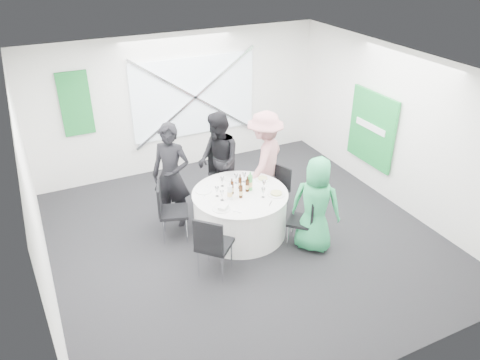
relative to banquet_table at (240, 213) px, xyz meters
name	(u,v)px	position (x,y,z in m)	size (l,w,h in m)	color
floor	(245,238)	(0.00, -0.20, -0.38)	(6.00, 6.00, 0.00)	black
ceiling	(246,71)	(0.00, -0.20, 2.42)	(6.00, 6.00, 0.00)	silver
wall_back	(180,103)	(0.00, 2.80, 1.02)	(6.00, 6.00, 0.00)	white
wall_front	(378,282)	(0.00, -3.20, 1.02)	(6.00, 6.00, 0.00)	white
wall_left	(34,208)	(-3.00, -0.20, 1.02)	(6.00, 6.00, 0.00)	white
wall_right	(398,130)	(3.00, -0.20, 1.02)	(6.00, 6.00, 0.00)	white
window_panel	(194,97)	(0.30, 2.76, 1.12)	(2.60, 0.03, 1.60)	silver
window_brace_a	(195,97)	(0.30, 2.72, 1.12)	(0.05, 0.05, 3.16)	silver
window_brace_b	(195,97)	(0.30, 2.72, 1.12)	(0.05, 0.05, 3.16)	silver
green_banner	(76,104)	(-2.00, 2.75, 1.32)	(0.55, 0.04, 1.20)	#156A28
green_sign	(372,129)	(2.94, 0.40, 0.82)	(0.05, 1.20, 1.40)	#198E39
banquet_table	(240,213)	(0.00, 0.00, 0.00)	(1.56, 1.56, 0.76)	silver
chair_back	(222,169)	(0.18, 1.16, 0.23)	(0.53, 0.54, 1.03)	black
chair_back_left	(168,207)	(-1.11, 0.37, 0.21)	(0.58, 0.57, 1.00)	black
chair_back_right	(279,186)	(0.95, 0.37, 0.10)	(0.49, 0.48, 0.82)	black
chair_front_right	(307,217)	(0.79, -0.77, 0.14)	(0.57, 0.57, 0.89)	black
chair_front_left	(212,242)	(-0.84, -0.83, 0.22)	(0.65, 0.65, 1.02)	black
person_man_back_left	(171,176)	(-0.89, 0.78, 0.53)	(0.66, 0.44, 1.82)	black
person_man_back	(218,161)	(0.06, 1.01, 0.50)	(0.86, 0.47, 1.76)	black
person_woman_pink	(264,160)	(0.81, 0.67, 0.51)	(1.15, 0.54, 1.78)	tan
person_woman_green	(316,205)	(0.87, -0.87, 0.41)	(0.77, 0.50, 1.57)	#2BA15E
plate_back	(232,178)	(0.09, 0.52, 0.39)	(0.28, 0.28, 0.01)	white
plate_back_left	(203,191)	(-0.51, 0.32, 0.39)	(0.27, 0.27, 0.01)	white
plate_back_right	(263,179)	(0.54, 0.24, 0.40)	(0.25, 0.25, 0.04)	white
plate_front_right	(276,194)	(0.50, -0.29, 0.40)	(0.28, 0.28, 0.04)	white
plate_front_left	(221,208)	(-0.47, -0.31, 0.39)	(0.28, 0.28, 0.01)	white
napkin	(223,207)	(-0.44, -0.33, 0.42)	(0.17, 0.11, 0.05)	silver
beer_bottle_a	(232,188)	(-0.13, 0.03, 0.49)	(0.06, 0.06, 0.28)	#3B1C0A
beer_bottle_b	(240,183)	(0.07, 0.14, 0.48)	(0.06, 0.06, 0.26)	#3B1C0A
beer_bottle_c	(247,186)	(0.13, 0.00, 0.48)	(0.06, 0.06, 0.27)	#3B1C0A
beer_bottle_d	(241,192)	(-0.05, -0.13, 0.48)	(0.06, 0.06, 0.27)	#3B1C0A
green_water_bottle	(250,183)	(0.20, 0.03, 0.51)	(0.08, 0.08, 0.32)	green
clear_water_bottle	(230,193)	(-0.22, -0.10, 0.50)	(0.08, 0.08, 0.30)	silver
wine_glass_a	(244,175)	(0.23, 0.31, 0.50)	(0.07, 0.07, 0.17)	white
wine_glass_b	(263,190)	(0.27, -0.28, 0.50)	(0.07, 0.07, 0.17)	white
wine_glass_c	(236,176)	(0.08, 0.33, 0.50)	(0.07, 0.07, 0.17)	white
wine_glass_d	(222,179)	(-0.16, 0.34, 0.50)	(0.07, 0.07, 0.17)	white
wine_glass_e	(222,193)	(-0.35, -0.08, 0.50)	(0.07, 0.07, 0.17)	white
wine_glass_f	(217,189)	(-0.37, 0.07, 0.50)	(0.07, 0.07, 0.17)	white
wine_glass_g	(264,183)	(0.40, -0.07, 0.50)	(0.07, 0.07, 0.17)	white
fork_a	(217,208)	(-0.51, -0.26, 0.38)	(0.01, 0.15, 0.01)	silver
knife_a	(237,212)	(-0.28, -0.50, 0.38)	(0.01, 0.15, 0.01)	silver
fork_b	(207,188)	(-0.42, 0.39, 0.38)	(0.01, 0.15, 0.01)	silver
knife_b	(204,195)	(-0.55, 0.17, 0.38)	(0.01, 0.15, 0.01)	silver
fork_c	(270,204)	(0.28, -0.50, 0.38)	(0.01, 0.15, 0.01)	silver
knife_c	(276,193)	(0.51, -0.27, 0.38)	(0.01, 0.15, 0.01)	silver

